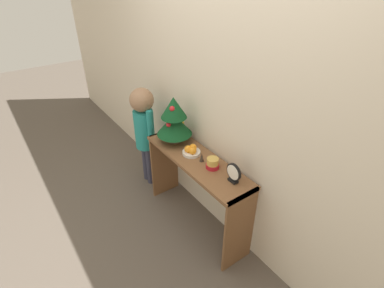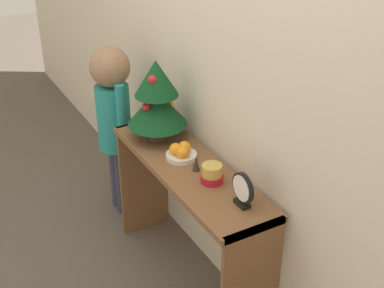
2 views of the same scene
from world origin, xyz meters
name	(u,v)px [view 1 (image 1 of 2)]	position (x,y,z in m)	size (l,w,h in m)	color
ground_plane	(182,229)	(0.00, 0.00, 0.00)	(12.00, 12.00, 0.00)	brown
back_wall	(219,95)	(0.00, 0.37, 1.25)	(7.00, 0.05, 2.50)	beige
console_table	(197,175)	(0.00, 0.16, 0.56)	(1.13, 0.33, 0.73)	brown
mini_tree	(174,119)	(-0.34, 0.17, 0.96)	(0.31, 0.31, 0.43)	#4C3828
fruit_bowl	(191,151)	(-0.08, 0.17, 0.76)	(0.15, 0.15, 0.08)	silver
singing_bowl	(213,163)	(0.17, 0.19, 0.77)	(0.11, 0.11, 0.09)	#AD1923
desk_clock	(234,173)	(0.40, 0.20, 0.81)	(0.14, 0.04, 0.16)	black
figurine	(202,157)	(0.05, 0.17, 0.77)	(0.04, 0.04, 0.08)	#382D23
child_figure	(144,123)	(-0.82, 0.10, 0.73)	(0.32, 0.24, 1.10)	#38384C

